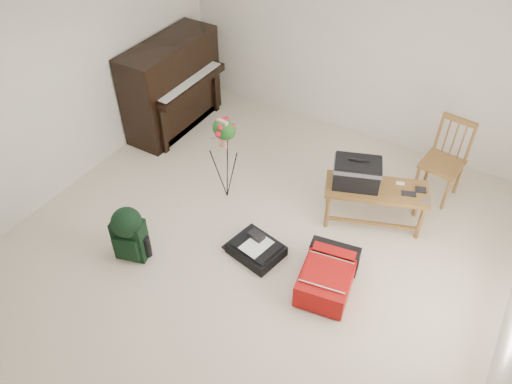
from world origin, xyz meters
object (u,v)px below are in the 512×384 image
Objects in this scene: dining_chair at (444,161)px; bench at (365,175)px; black_duffel at (256,248)px; green_backpack at (128,232)px; piano at (173,87)px; flower_stand at (225,160)px; red_suitcase at (329,273)px.

bench is at bearing -120.05° from dining_chair.
black_duffel is 0.92× the size of green_backpack.
bench is at bearing -7.84° from piano.
flower_stand reaches higher than green_backpack.
piano is 1.73m from flower_stand.
green_backpack is at bearing -136.69° from black_duffel.
dining_chair is (0.65, 0.85, -0.12)m from bench.
flower_stand is at bearing 150.56° from red_suitcase.
flower_stand is (-0.78, 0.61, 0.47)m from black_duffel.
dining_chair is at bearing 66.90° from black_duffel.
dining_chair is at bearing 38.95° from flower_stand.
piano is 2.49× the size of black_duffel.
red_suitcase is at bearing 3.76° from green_backpack.
black_duffel is 1.34m from green_backpack.
black_duffel is at bearing 15.10° from green_backpack.
green_backpack is at bearing -125.40° from dining_chair.
bench is 1.07m from dining_chair.
dining_chair reaches higher than red_suitcase.
piano is 3.44m from red_suitcase.
bench is 1.20× the size of dining_chair.
dining_chair is at bearing 31.72° from bench.
dining_chair is 1.54× the size of green_backpack.
dining_chair is at bearing 30.37° from green_backpack.
dining_chair is 2.03m from red_suitcase.
red_suitcase is 0.71× the size of flower_stand.
piano is at bearing 154.66° from flower_stand.
dining_chair is 0.89× the size of flower_stand.
black_duffel is at bearing -31.67° from flower_stand.
flower_stand is (-1.61, 0.58, 0.38)m from red_suitcase.
green_backpack reaches higher than red_suitcase.
dining_chair is (3.60, 0.44, -0.11)m from piano.
black_duffel is (-0.70, -1.12, -0.52)m from bench.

